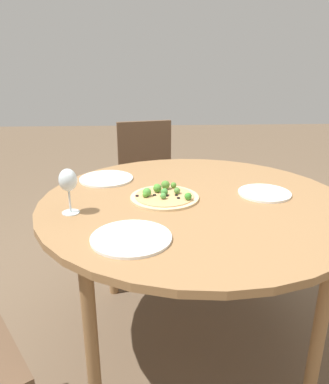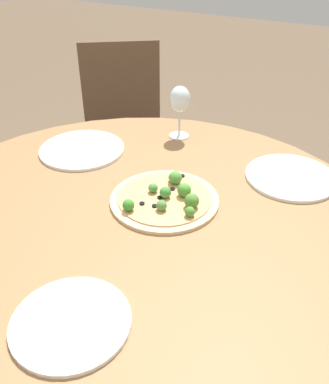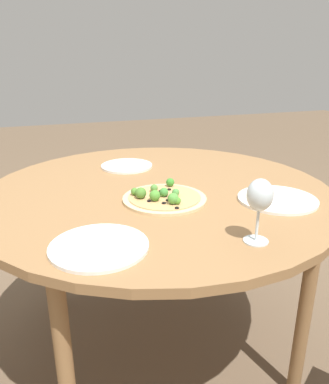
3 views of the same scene
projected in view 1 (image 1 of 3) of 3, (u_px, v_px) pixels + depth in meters
The scene contains 8 objects.
ground_plane at pixel (191, 339), 1.86m from camera, with size 12.00×12.00×0.00m, color brown.
dining_table at pixel (195, 212), 1.62m from camera, with size 1.33×1.33×0.74m.
chair at pixel (148, 184), 2.62m from camera, with size 0.47×0.47×0.90m.
pizza at pixel (164, 196), 1.61m from camera, with size 0.30×0.30×0.05m.
wine_glass at pixel (68, 182), 1.42m from camera, with size 0.07×0.07×0.18m.
plate_near at pixel (106, 179), 1.86m from camera, with size 0.26×0.26×0.01m.
plate_far at pixel (264, 193), 1.66m from camera, with size 0.23×0.23×0.01m.
plate_side at pixel (131, 238), 1.25m from camera, with size 0.27×0.27×0.01m.
Camera 1 is at (1.48, -0.21, 1.33)m, focal length 35.00 mm.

